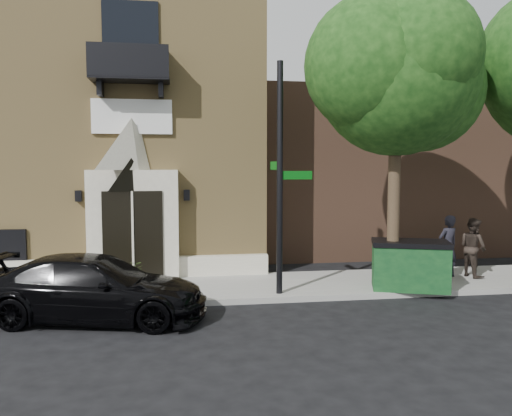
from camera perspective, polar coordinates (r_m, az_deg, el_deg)
The scene contains 12 objects.
ground at distance 12.60m, azimuth -10.21°, elevation -11.17°, with size 120.00×120.00×0.00m, color black.
sidewalk at distance 14.04m, azimuth -5.90°, elevation -9.16°, with size 42.00×3.00×0.15m, color gray.
church at distance 20.40m, azimuth -18.23°, elevation 7.83°, with size 12.20×11.01×9.30m.
neighbour_building at distance 24.10m, azimuth 20.31°, elevation 3.83°, with size 18.00×8.00×6.40m, color brown.
street_tree_left at distance 13.90m, azimuth 16.04°, elevation 14.61°, with size 4.97×4.38×7.77m.
black_sedan at distance 11.86m, azimuth -17.95°, elevation -8.70°, with size 2.03×5.01×1.45m, color black.
street_sign at distance 12.81m, azimuth 2.79°, elevation 3.41°, with size 0.95×0.95×5.95m.
fire_hydrant at distance 14.59m, azimuth 18.18°, elevation -7.11°, with size 0.41×0.33×0.72m.
dumpster at distance 14.12m, azimuth 17.18°, elevation -6.19°, with size 2.26×1.73×1.31m.
planter at distance 14.52m, azimuth -13.94°, elevation -7.16°, with size 0.60×0.52×0.67m, color #567437.
pedestrian_near at distance 15.98m, azimuth 21.07°, elevation -4.09°, with size 0.68×0.44×1.85m, color black.
pedestrian_far at distance 16.33m, azimuth 23.55°, elevation -4.15°, with size 0.86×0.67×1.76m, color #2E251F.
Camera 1 is at (0.40, -12.12, 3.41)m, focal length 35.00 mm.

